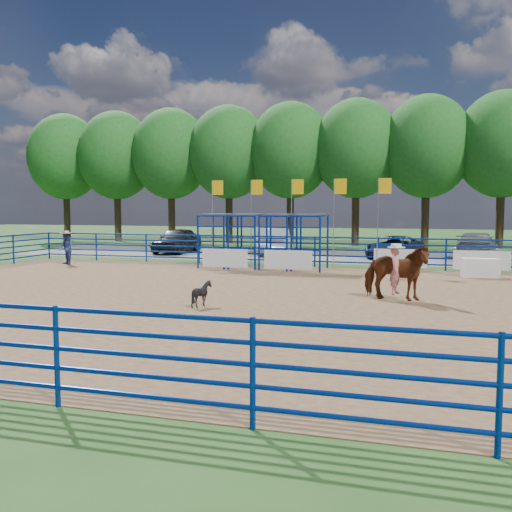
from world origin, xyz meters
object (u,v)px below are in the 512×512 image
Objects in this scene: calf at (202,294)px; car_a at (177,240)px; horse_and_rider at (396,270)px; spectator_cowboy at (66,248)px; announcer_table at (480,268)px; car_b at (275,241)px; car_d at (476,246)px; car_c at (394,247)px.

car_a is at bearing -3.03° from calf.
spectator_cowboy is (-16.44, 6.47, -0.11)m from horse_and_rider.
announcer_table is 13.93m from car_b.
car_b reaches higher than announcer_table.
spectator_cowboy is 0.32× the size of car_d.
car_c is at bearing -0.69° from car_a.
announcer_table is at bearing 93.36° from car_d.
announcer_table is 0.28× the size of car_d.
horse_and_rider is at bearing -67.60° from car_c.
calf is 0.17× the size of car_c.
car_b is 11.49m from car_d.
calf is 19.74m from car_d.
horse_and_rider reaches higher than car_d.
car_a is (-14.22, 14.90, -0.17)m from horse_and_rider.
calf is 19.78m from car_a.
announcer_table is at bearing 134.25° from car_b.
car_d reaches higher than car_c.
calf is at bearing -152.54° from horse_and_rider.
car_b is 7.15m from car_c.
spectator_cowboy reaches higher than calf.
car_a reaches higher than announcer_table.
spectator_cowboy is 17.81m from car_c.
spectator_cowboy is at bearing 29.44° from car_d.
calf is 0.15× the size of car_d.
announcer_table is at bearing -70.39° from calf.
spectator_cowboy reaches higher than car_b.
car_c is 0.87× the size of car_d.
car_c is (-3.89, 8.08, 0.23)m from announcer_table.
announcer_table is 1.93× the size of calf.
car_b is (6.24, 0.58, 0.01)m from car_a.
car_a is at bearing -160.13° from car_c.
horse_and_rider is 17.42m from car_b.
car_d is at bearing 22.83° from spectator_cowboy.
car_d is (11.48, -0.62, -0.04)m from car_b.
car_d is (17.71, -0.03, -0.03)m from car_a.
car_b is (-2.63, 18.26, 0.41)m from calf.
car_c is at bearing 28.84° from spectator_cowboy.
horse_and_rider is 15.27m from car_d.
car_d is (0.45, 7.89, 0.36)m from announcer_table.
calf is at bearing -64.75° from car_a.
car_d is at bearing -56.29° from calf.
car_a is 13.38m from car_c.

